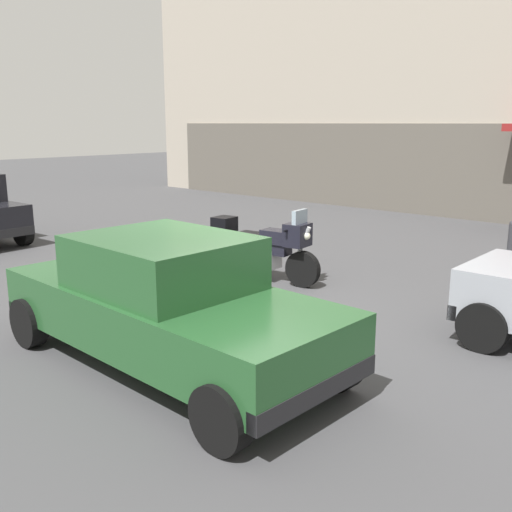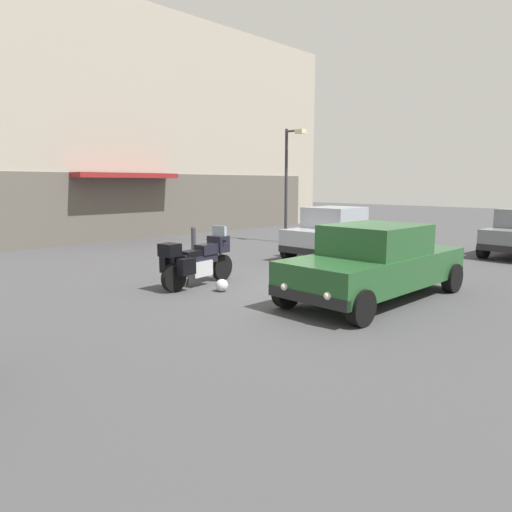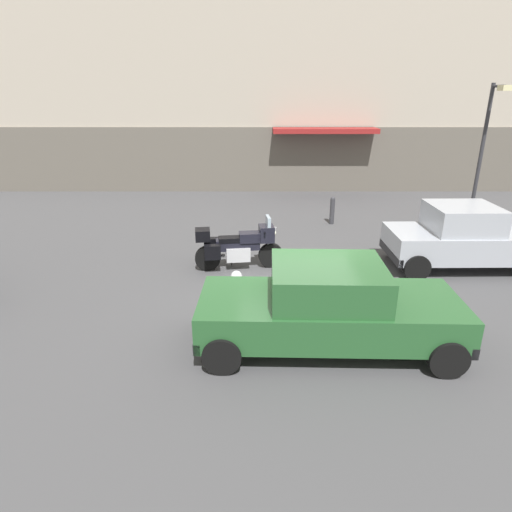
% 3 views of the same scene
% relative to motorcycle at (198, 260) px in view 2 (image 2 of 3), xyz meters
% --- Properties ---
extents(ground_plane, '(80.00, 80.00, 0.00)m').
position_rel_motorcycle_xyz_m(ground_plane, '(1.31, -1.94, -0.62)').
color(ground_plane, '#424244').
extents(building_facade_rear, '(30.25, 3.40, 9.86)m').
position_rel_motorcycle_xyz_m(building_facade_rear, '(1.32, 10.39, 4.26)').
color(building_facade_rear, '#A89E8E').
rests_on(building_facade_rear, ground).
extents(motorcycle, '(2.26, 0.88, 1.36)m').
position_rel_motorcycle_xyz_m(motorcycle, '(0.00, 0.00, 0.00)').
color(motorcycle, black).
rests_on(motorcycle, ground).
extents(helmet, '(0.28, 0.28, 0.28)m').
position_rel_motorcycle_xyz_m(helmet, '(-0.00, -0.85, -0.48)').
color(helmet, silver).
rests_on(helmet, ground).
extents(car_sedan_far, '(4.61, 2.01, 1.56)m').
position_rel_motorcycle_xyz_m(car_sedan_far, '(1.72, -3.65, 0.16)').
color(car_sedan_far, '#235128').
rests_on(car_sedan_far, ground).
extents(car_wagon_end, '(3.90, 1.82, 1.64)m').
position_rel_motorcycle_xyz_m(car_wagon_end, '(5.72, 0.08, 0.19)').
color(car_wagon_end, '#9EA3AD').
rests_on(car_wagon_end, ground).
extents(streetlamp_curbside, '(0.28, 0.94, 4.51)m').
position_rel_motorcycle_xyz_m(streetlamp_curbside, '(7.71, 3.76, 2.14)').
color(streetlamp_curbside, '#2D2D33').
rests_on(streetlamp_curbside, ground).
extents(bollard_curbside, '(0.16, 0.16, 0.95)m').
position_rel_motorcycle_xyz_m(bollard_curbside, '(3.05, 4.03, -0.12)').
color(bollard_curbside, '#333338').
rests_on(bollard_curbside, ground).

